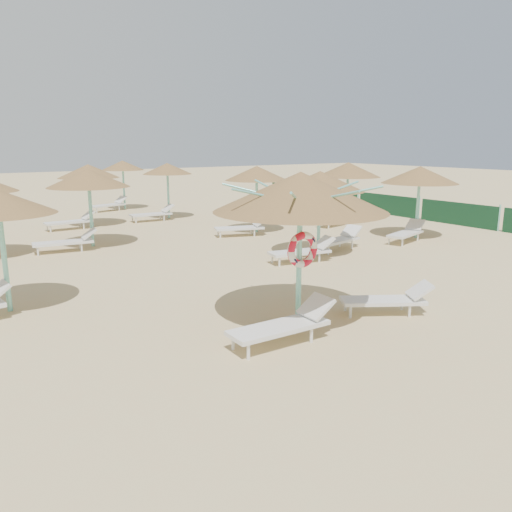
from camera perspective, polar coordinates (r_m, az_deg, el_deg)
ground at (r=9.79m, az=4.55°, el=-8.61°), size 120.00×120.00×0.00m
main_palapa at (r=9.66m, az=5.10°, el=7.24°), size 3.39×3.39×3.03m
lounger_main_a at (r=9.13m, az=3.33°, el=-7.80°), size 2.07×0.66×0.75m
lounger_main_b at (r=10.99m, az=14.93°, el=-4.78°), size 1.91×1.47×0.69m
palapa_field at (r=19.33m, az=-8.04°, el=8.97°), size 19.50×17.52×2.72m
windbreak_fence at (r=26.26m, az=14.90°, el=5.67°), size 0.08×19.84×1.10m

